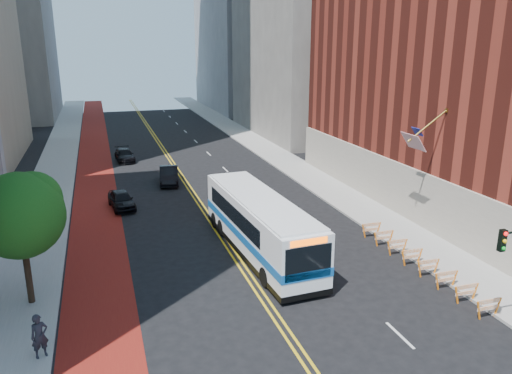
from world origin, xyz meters
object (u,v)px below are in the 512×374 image
object	(u,v)px
car_c	(125,155)
pedestrian	(39,336)
street_tree	(21,212)
car_a	(121,200)
car_b	(169,175)
transit_bus	(259,224)

from	to	relation	value
car_c	pedestrian	distance (m)	36.54
street_tree	car_a	distance (m)	15.67
car_a	car_b	distance (m)	7.74
street_tree	pedestrian	distance (m)	6.40
car_a	car_c	xyz separation A→B (m)	(1.24, 16.84, -0.05)
car_a	car_c	world-z (taller)	car_a
street_tree	car_c	size ratio (longest dim) A/B	1.48
transit_bus	car_b	size ratio (longest dim) A/B	2.83
car_a	street_tree	bearing A→B (deg)	-118.00
car_a	pedestrian	xyz separation A→B (m)	(-4.27, -19.28, 0.40)
street_tree	car_c	world-z (taller)	street_tree
street_tree	transit_bus	size ratio (longest dim) A/B	0.50
car_a	pedestrian	distance (m)	19.75
transit_bus	pedestrian	xyz separation A→B (m)	(-11.99, -7.76, -0.81)
transit_bus	car_b	world-z (taller)	transit_bus
car_a	pedestrian	size ratio (longest dim) A/B	2.18
transit_bus	street_tree	bearing A→B (deg)	-171.39
transit_bus	car_a	distance (m)	13.92
street_tree	car_c	bearing A→B (deg)	78.44
car_b	car_c	bearing A→B (deg)	115.45
transit_bus	car_c	distance (m)	29.12
transit_bus	pedestrian	size ratio (longest dim) A/B	7.06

